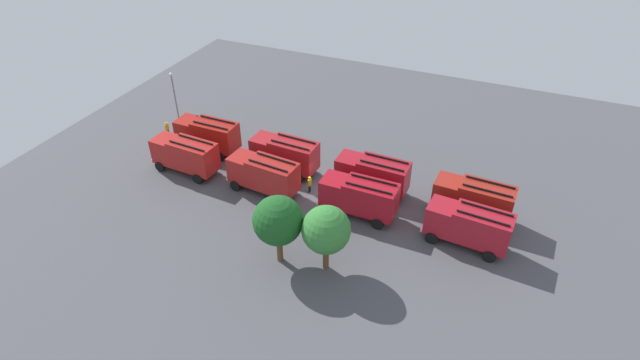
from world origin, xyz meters
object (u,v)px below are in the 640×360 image
fire_truck_4 (469,225)px  fire_truck_7 (185,154)px  fire_truck_2 (285,153)px  firefighter_2 (310,184)px  firefighter_0 (167,128)px  fire_truck_6 (264,173)px  tree_0 (326,230)px  tree_1 (278,221)px  fire_truck_0 (474,198)px  fire_truck_3 (208,134)px  fire_truck_5 (359,196)px  traffic_cone_0 (279,213)px  lamppost (175,98)px  firefighter_1 (485,196)px  fire_truck_1 (373,174)px

fire_truck_4 → fire_truck_7: bearing=4.8°
fire_truck_2 → firefighter_2: size_ratio=4.20×
fire_truck_4 → firefighter_0: 35.38m
fire_truck_6 → tree_0: size_ratio=1.23×
fire_truck_4 → fire_truck_6: same height
fire_truck_7 → tree_1: bearing=155.5°
fire_truck_0 → fire_truck_3: bearing=2.4°
fire_truck_5 → firefighter_0: size_ratio=4.07×
fire_truck_2 → fire_truck_3: (9.48, -0.23, 0.00)m
fire_truck_2 → traffic_cone_0: fire_truck_2 is taller
traffic_cone_0 → lamppost: lamppost is taller
firefighter_1 → tree_0: (10.62, 13.72, 3.16)m
fire_truck_5 → tree_0: size_ratio=1.20×
traffic_cone_0 → fire_truck_7: bearing=-12.7°
fire_truck_2 → firefighter_1: (-19.89, -2.36, -1.25)m
lamppost → fire_truck_2: bearing=169.3°
fire_truck_4 → tree_0: tree_0 is taller
tree_0 → fire_truck_4: bearing=-143.7°
fire_truck_3 → tree_1: tree_1 is taller
fire_truck_0 → firefighter_1: fire_truck_0 is taller
fire_truck_5 → firefighter_2: bearing=-13.8°
firefighter_0 → firefighter_2: size_ratio=1.02×
fire_truck_1 → fire_truck_4: (-9.84, 4.05, 0.00)m
fire_truck_3 → firefighter_0: fire_truck_3 is taller
firefighter_2 → tree_0: tree_0 is taller
lamppost → firefighter_1: bearing=179.1°
fire_truck_4 → fire_truck_5: bearing=3.6°
fire_truck_4 → fire_truck_5: 9.85m
fire_truck_3 → firefighter_1: fire_truck_3 is taller
firefighter_0 → firefighter_1: 35.63m
fire_truck_1 → fire_truck_2: size_ratio=0.99×
fire_truck_4 → fire_truck_1: bearing=-17.7°
fire_truck_3 → firefighter_1: size_ratio=4.47×
lamppost → fire_truck_6: bearing=155.2°
firefighter_1 → tree_1: bearing=-125.7°
fire_truck_5 → firefighter_0: 25.65m
fire_truck_5 → tree_0: bearing=89.5°
fire_truck_2 → firefighter_0: bearing=-0.9°
firefighter_1 → tree_0: 17.63m
tree_0 → firefighter_2: bearing=-58.7°
fire_truck_2 → fire_truck_4: 19.69m
fire_truck_3 → tree_0: (-18.76, 11.59, 1.91)m
fire_truck_0 → lamppost: lamppost is taller
firefighter_1 → traffic_cone_0: (17.13, 9.21, -0.61)m
fire_truck_7 → lamppost: (5.99, -7.02, 2.03)m
fire_truck_4 → firefighter_0: fire_truck_4 is taller
tree_0 → traffic_cone_0: tree_0 is taller
fire_truck_4 → firefighter_0: (34.99, -5.13, -1.15)m
fire_truck_4 → lamppost: 35.31m
fire_truck_1 → lamppost: size_ratio=1.01×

